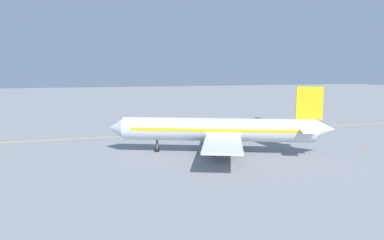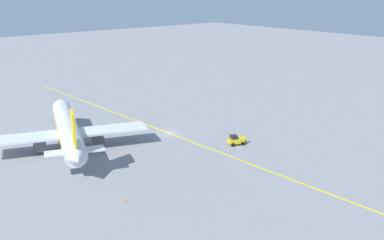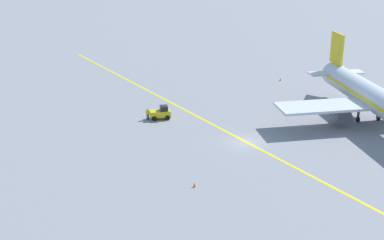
{
  "view_description": "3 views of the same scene",
  "coord_description": "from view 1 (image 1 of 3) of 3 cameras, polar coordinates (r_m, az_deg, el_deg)",
  "views": [
    {
      "loc": [
        -74.0,
        23.74,
        13.35
      ],
      "look_at": [
        1.93,
        3.02,
        2.43
      ],
      "focal_mm": 35.0,
      "sensor_mm": 36.0,
      "label": 1
    },
    {
      "loc": [
        -51.68,
        -68.48,
        28.43
      ],
      "look_at": [
        1.68,
        -5.49,
        3.64
      ],
      "focal_mm": 42.0,
      "sensor_mm": 36.0,
      "label": 2
    },
    {
      "loc": [
        39.69,
        51.63,
        26.82
      ],
      "look_at": [
        5.06,
        -5.41,
        2.34
      ],
      "focal_mm": 50.0,
      "sensor_mm": 36.0,
      "label": 3
    }
  ],
  "objects": [
    {
      "name": "ground_plane",
      "position": [
        78.85,
        2.49,
        -1.86
      ],
      "size": [
        400.0,
        400.0,
        0.0
      ],
      "primitive_type": "plane",
      "color": "gray"
    },
    {
      "name": "apron_yellow_centreline",
      "position": [
        78.85,
        2.49,
        -1.86
      ],
      "size": [
        3.0,
        119.98,
        0.01
      ],
      "primitive_type": "cube",
      "rotation": [
        0.0,
        0.0,
        0.02
      ],
      "color": "yellow",
      "rests_on": "ground"
    },
    {
      "name": "airplane_at_gate",
      "position": [
        58.9,
        4.27,
        -1.54
      ],
      "size": [
        28.04,
        34.27,
        10.6
      ],
      "color": "silver",
      "rests_on": "ground"
    },
    {
      "name": "baggage_tug_white",
      "position": [
        88.62,
        9.92,
        -0.3
      ],
      "size": [
        3.34,
        2.59,
        2.11
      ],
      "color": "gold",
      "rests_on": "ground"
    },
    {
      "name": "ground_crew_worker",
      "position": [
        90.53,
        9.85,
        -0.12
      ],
      "size": [
        0.48,
        0.39,
        1.68
      ],
      "color": "#23232D",
      "rests_on": "ground"
    },
    {
      "name": "traffic_cone_near_nose",
      "position": [
        89.01,
        -4.5,
        -0.58
      ],
      "size": [
        0.32,
        0.32,
        0.55
      ],
      "primitive_type": "cone",
      "color": "orange",
      "rests_on": "ground"
    },
    {
      "name": "traffic_cone_mid_apron",
      "position": [
        68.76,
        25.04,
        -3.82
      ],
      "size": [
        0.32,
        0.32,
        0.55
      ],
      "primitive_type": "cone",
      "color": "orange",
      "rests_on": "ground"
    }
  ]
}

